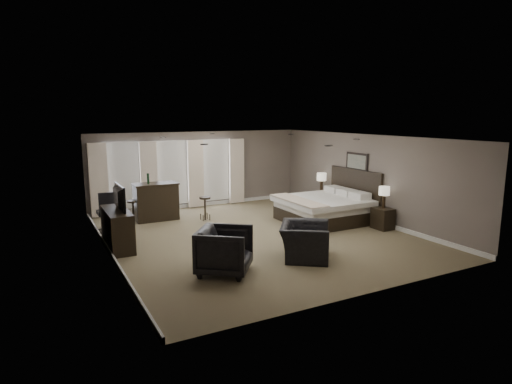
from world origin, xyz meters
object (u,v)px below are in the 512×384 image
bed (326,197)px  armchair_near (305,235)px  bar_counter (156,201)px  bar_stool_left (133,212)px  dresser (117,229)px  lamp_near (384,197)px  armchair_far (225,248)px  nightstand_far (321,201)px  tv (116,207)px  lamp_far (321,183)px  nightstand_near (383,218)px  desk_chair (107,211)px  bar_stool_right (205,208)px

bed → armchair_near: bed is taller
armchair_near → bar_counter: 5.43m
bar_stool_left → dresser: bearing=-110.5°
lamp_near → armchair_far: size_ratio=0.59×
nightstand_far → armchair_far: (-5.31, -3.95, 0.23)m
bed → tv: bed is taller
armchair_near → bar_stool_left: bearing=64.8°
lamp_far → lamp_near: bearing=-90.0°
lamp_near → bar_stool_left: size_ratio=0.91×
tv → bar_counter: bearing=-33.8°
dresser → armchair_near: 4.48m
bed → lamp_far: (0.89, 1.45, 0.15)m
nightstand_far → lamp_near: 2.96m
lamp_near → nightstand_far: bearing=90.0°
bed → lamp_near: bearing=-58.5°
tv → bar_stool_left: bearing=-20.5°
nightstand_near → desk_chair: size_ratio=0.52×
bar_stool_left → desk_chair: size_ratio=0.60×
armchair_near → bar_counter: size_ratio=0.92×
dresser → bar_counter: (1.56, 2.33, 0.10)m
dresser → armchair_near: (3.57, -2.72, 0.06)m
nightstand_near → tv: 7.16m
bar_counter → lamp_far: bearing=-11.8°
lamp_near → lamp_far: lamp_far is taller
nightstand_near → dresser: dresser is taller
tv → armchair_far: size_ratio=1.01×
bed → armchair_near: size_ratio=1.97×
dresser → bar_counter: bar_counter is taller
tv → lamp_near: bearing=-103.7°
tv → bar_stool_right: size_ratio=1.46×
bed → bar_stool_right: bed is taller
lamp_far → bar_stool_right: (-4.05, 0.40, -0.55)m
bar_stool_left → bar_counter: bearing=3.4°
tv → armchair_far: tv is taller
dresser → nightstand_near: bearing=-13.7°
lamp_far → desk_chair: bearing=176.5°
bed → nightstand_far: (0.89, 1.45, -0.47)m
nightstand_far → bar_counter: size_ratio=0.44×
dresser → tv: tv is taller
armchair_near → bar_stool_right: armchair_near is taller
nightstand_far → armchair_far: armchair_far is taller
tv → armchair_far: (1.61, -2.74, -0.48)m
dresser → desk_chair: bearing=88.7°
tv → desk_chair: (0.04, 1.64, -0.43)m
nightstand_far → tv: (-6.92, -1.22, 0.71)m
armchair_near → nightstand_far: bearing=-4.1°
bar_stool_left → desk_chair: bearing=-141.8°
tv → bar_counter: 2.84m
nightstand_near → nightstand_far: bearing=90.0°
armchair_far → bar_stool_left: armchair_far is taller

